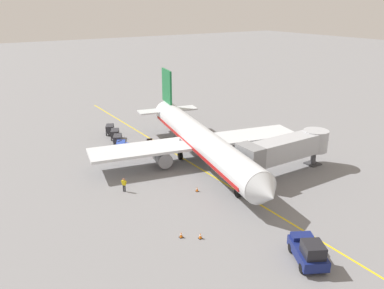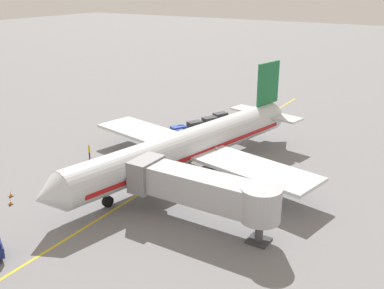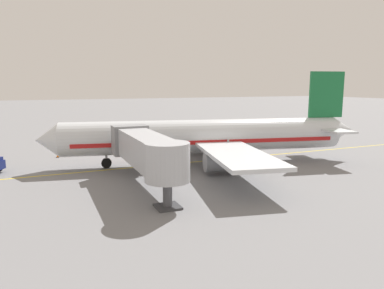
{
  "view_description": "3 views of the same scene",
  "coord_description": "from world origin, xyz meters",
  "px_view_note": "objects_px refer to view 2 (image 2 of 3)",
  "views": [
    {
      "loc": [
        27.11,
        41.17,
        20.99
      ],
      "look_at": [
        -0.32,
        -1.38,
        2.62
      ],
      "focal_mm": 36.68,
      "sensor_mm": 36.0,
      "label": 1
    },
    {
      "loc": [
        -26.17,
        38.66,
        20.41
      ],
      "look_at": [
        -2.12,
        -0.24,
        3.7
      ],
      "focal_mm": 41.95,
      "sensor_mm": 36.0,
      "label": 2
    },
    {
      "loc": [
        -37.94,
        16.56,
        9.03
      ],
      "look_at": [
        -2.25,
        1.33,
        2.53
      ],
      "focal_mm": 33.29,
      "sensor_mm": 36.0,
      "label": 3
    }
  ],
  "objects_px": {
    "safety_cone_wing_tip": "(109,183)",
    "baggage_tug_lead": "(179,133)",
    "jet_bridge": "(202,189)",
    "safety_cone_nose_right": "(11,194)",
    "parked_airliner": "(190,146)",
    "baggage_cart_second_in_train": "(195,126)",
    "ground_crew_wing_walker": "(89,151)",
    "baggage_tug_trailing": "(196,141)",
    "baggage_cart_third_in_train": "(210,121)",
    "baggage_cart_front": "(179,130)",
    "baggage_cart_tail_end": "(220,117)",
    "safety_cone_nose_left": "(10,202)"
  },
  "relations": [
    {
      "from": "parked_airliner",
      "to": "safety_cone_nose_right",
      "type": "height_order",
      "value": "parked_airliner"
    },
    {
      "from": "baggage_tug_lead",
      "to": "parked_airliner",
      "type": "bearing_deg",
      "value": 129.23
    },
    {
      "from": "parked_airliner",
      "to": "safety_cone_nose_left",
      "type": "bearing_deg",
      "value": 56.26
    },
    {
      "from": "baggage_cart_front",
      "to": "baggage_cart_third_in_train",
      "type": "xyz_separation_m",
      "value": [
        -1.52,
        -6.02,
        0.0
      ]
    },
    {
      "from": "baggage_cart_tail_end",
      "to": "safety_cone_nose_right",
      "type": "bearing_deg",
      "value": 79.62
    },
    {
      "from": "baggage_tug_lead",
      "to": "baggage_tug_trailing",
      "type": "distance_m",
      "value": 3.97
    },
    {
      "from": "parked_airliner",
      "to": "safety_cone_nose_left",
      "type": "height_order",
      "value": "parked_airliner"
    },
    {
      "from": "baggage_cart_second_in_train",
      "to": "baggage_cart_tail_end",
      "type": "relative_size",
      "value": 1.0
    },
    {
      "from": "baggage_tug_trailing",
      "to": "ground_crew_wing_walker",
      "type": "height_order",
      "value": "ground_crew_wing_walker"
    },
    {
      "from": "safety_cone_wing_tip",
      "to": "baggage_tug_lead",
      "type": "bearing_deg",
      "value": -83.08
    },
    {
      "from": "parked_airliner",
      "to": "jet_bridge",
      "type": "relative_size",
      "value": 2.61
    },
    {
      "from": "baggage_cart_tail_end",
      "to": "safety_cone_wing_tip",
      "type": "relative_size",
      "value": 4.92
    },
    {
      "from": "baggage_cart_second_in_train",
      "to": "baggage_cart_third_in_train",
      "type": "relative_size",
      "value": 1.0
    },
    {
      "from": "ground_crew_wing_walker",
      "to": "safety_cone_nose_right",
      "type": "height_order",
      "value": "ground_crew_wing_walker"
    },
    {
      "from": "baggage_tug_trailing",
      "to": "baggage_tug_lead",
      "type": "bearing_deg",
      "value": -22.49
    },
    {
      "from": "baggage_tug_trailing",
      "to": "safety_cone_nose_left",
      "type": "distance_m",
      "value": 24.53
    },
    {
      "from": "baggage_tug_trailing",
      "to": "baggage_cart_third_in_train",
      "type": "height_order",
      "value": "baggage_tug_trailing"
    },
    {
      "from": "baggage_cart_third_in_train",
      "to": "baggage_cart_tail_end",
      "type": "distance_m",
      "value": 2.86
    },
    {
      "from": "baggage_cart_front",
      "to": "baggage_cart_second_in_train",
      "type": "xyz_separation_m",
      "value": [
        -0.76,
        -3.08,
        0.0
      ]
    },
    {
      "from": "baggage_cart_second_in_train",
      "to": "safety_cone_wing_tip",
      "type": "height_order",
      "value": "baggage_cart_second_in_train"
    },
    {
      "from": "ground_crew_wing_walker",
      "to": "safety_cone_wing_tip",
      "type": "distance_m",
      "value": 8.61
    },
    {
      "from": "baggage_tug_trailing",
      "to": "baggage_cart_third_in_train",
      "type": "relative_size",
      "value": 0.95
    },
    {
      "from": "baggage_tug_lead",
      "to": "safety_cone_nose_right",
      "type": "xyz_separation_m",
      "value": [
        4.58,
        23.95,
        -0.42
      ]
    },
    {
      "from": "jet_bridge",
      "to": "baggage_cart_front",
      "type": "xyz_separation_m",
      "value": [
        14.79,
        -18.74,
        -2.51
      ]
    },
    {
      "from": "safety_cone_nose_left",
      "to": "safety_cone_wing_tip",
      "type": "xyz_separation_m",
      "value": [
        -5.17,
        -8.38,
        0.0
      ]
    },
    {
      "from": "baggage_tug_trailing",
      "to": "ground_crew_wing_walker",
      "type": "distance_m",
      "value": 13.81
    },
    {
      "from": "parked_airliner",
      "to": "baggage_tug_trailing",
      "type": "distance_m",
      "value": 8.9
    },
    {
      "from": "parked_airliner",
      "to": "baggage_cart_tail_end",
      "type": "xyz_separation_m",
      "value": [
        6.01,
        -18.31,
        -2.24
      ]
    },
    {
      "from": "baggage_cart_front",
      "to": "safety_cone_nose_right",
      "type": "relative_size",
      "value": 4.92
    },
    {
      "from": "baggage_tug_lead",
      "to": "ground_crew_wing_walker",
      "type": "height_order",
      "value": "ground_crew_wing_walker"
    },
    {
      "from": "baggage_tug_lead",
      "to": "baggage_cart_second_in_train",
      "type": "height_order",
      "value": "baggage_tug_lead"
    },
    {
      "from": "parked_airliner",
      "to": "baggage_cart_tail_end",
      "type": "bearing_deg",
      "value": -71.84
    },
    {
      "from": "baggage_tug_trailing",
      "to": "baggage_cart_third_in_train",
      "type": "distance_m",
      "value": 8.19
    },
    {
      "from": "safety_cone_nose_left",
      "to": "baggage_cart_tail_end",
      "type": "bearing_deg",
      "value": -97.69
    },
    {
      "from": "baggage_cart_third_in_train",
      "to": "baggage_cart_front",
      "type": "bearing_deg",
      "value": 75.81
    },
    {
      "from": "ground_crew_wing_walker",
      "to": "safety_cone_nose_left",
      "type": "relative_size",
      "value": 2.86
    },
    {
      "from": "baggage_tug_lead",
      "to": "safety_cone_wing_tip",
      "type": "height_order",
      "value": "baggage_tug_lead"
    },
    {
      "from": "parked_airliner",
      "to": "baggage_cart_second_in_train",
      "type": "distance_m",
      "value": 14.53
    },
    {
      "from": "baggage_cart_second_in_train",
      "to": "parked_airliner",
      "type": "bearing_deg",
      "value": 119.3
    },
    {
      "from": "jet_bridge",
      "to": "safety_cone_nose_left",
      "type": "xyz_separation_m",
      "value": [
        17.63,
        6.61,
        -3.17
      ]
    },
    {
      "from": "baggage_tug_lead",
      "to": "baggage_cart_second_in_train",
      "type": "xyz_separation_m",
      "value": [
        -0.46,
        -3.35,
        0.24
      ]
    },
    {
      "from": "baggage_cart_tail_end",
      "to": "safety_cone_wing_tip",
      "type": "xyz_separation_m",
      "value": [
        -0.55,
        25.85,
        -0.66
      ]
    },
    {
      "from": "safety_cone_wing_tip",
      "to": "baggage_cart_tail_end",
      "type": "bearing_deg",
      "value": -88.78
    },
    {
      "from": "parked_airliner",
      "to": "baggage_tug_lead",
      "type": "xyz_separation_m",
      "value": [
        7.48,
        -9.17,
        -2.47
      ]
    },
    {
      "from": "jet_bridge",
      "to": "safety_cone_nose_right",
      "type": "bearing_deg",
      "value": 16.03
    },
    {
      "from": "baggage_tug_lead",
      "to": "safety_cone_wing_tip",
      "type": "distance_m",
      "value": 16.83
    },
    {
      "from": "baggage_cart_front",
      "to": "baggage_cart_tail_end",
      "type": "bearing_deg",
      "value": -101.37
    },
    {
      "from": "baggage_cart_front",
      "to": "safety_cone_nose_right",
      "type": "height_order",
      "value": "baggage_cart_front"
    },
    {
      "from": "baggage_tug_lead",
      "to": "baggage_cart_third_in_train",
      "type": "xyz_separation_m",
      "value": [
        -1.22,
        -6.29,
        0.24
      ]
    },
    {
      "from": "parked_airliner",
      "to": "ground_crew_wing_walker",
      "type": "xyz_separation_m",
      "value": [
        12.7,
        2.92,
        -2.23
      ]
    }
  ]
}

